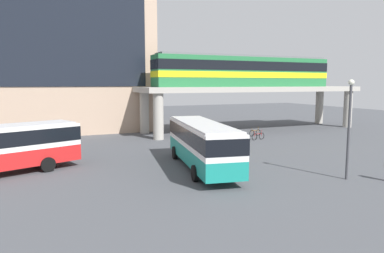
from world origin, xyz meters
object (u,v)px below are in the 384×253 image
at_px(train, 245,71).
at_px(bus_main, 202,140).
at_px(bicycle_silver, 240,138).
at_px(bicycle_red, 258,136).
at_px(bicycle_brown, 255,133).
at_px(station_building, 16,47).

bearing_deg(train, bus_main, -129.76).
height_order(bicycle_silver, bicycle_red, same).
distance_m(bus_main, bicycle_brown, 16.92).
bearing_deg(train, bicycle_brown, -106.83).
distance_m(train, bicycle_brown, 8.53).
xyz_separation_m(train, bicycle_silver, (-5.05, -7.39, -7.10)).
relative_size(train, bicycle_red, 13.31).
bearing_deg(bicycle_brown, bicycle_silver, -142.09).
height_order(bicycle_brown, bicycle_red, same).
distance_m(station_building, bicycle_silver, 29.64).
relative_size(train, bicycle_brown, 13.44).
bearing_deg(bus_main, station_building, 114.42).
bearing_deg(bus_main, bicycle_brown, 43.97).
bearing_deg(bicycle_red, bicycle_brown, 63.30).
bearing_deg(station_building, bicycle_brown, -32.58).
height_order(bus_main, bicycle_brown, bus_main).
distance_m(train, bicycle_red, 10.29).
relative_size(station_building, bicycle_brown, 17.91).
relative_size(bicycle_silver, bicycle_red, 0.95).
bearing_deg(station_building, bicycle_silver, -41.64).
xyz_separation_m(train, bicycle_red, (-2.60, -6.98, -7.10)).
relative_size(train, bicycle_silver, 14.05).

